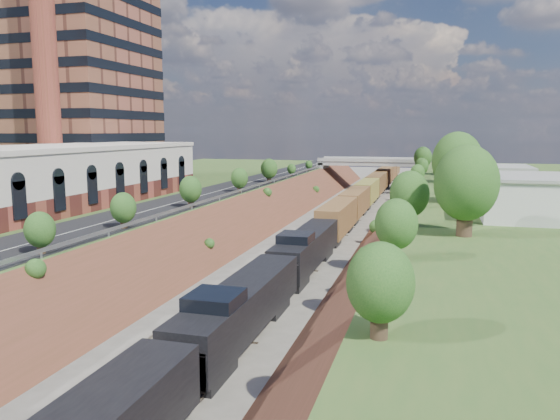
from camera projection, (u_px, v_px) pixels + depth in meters
The scene contains 14 objects.
platform_left at pixel (91, 209), 78.41m from camera, with size 44.00×180.00×5.00m, color #385D26.
embankment_left at pixel (234, 234), 72.83m from camera, with size 7.07×180.00×7.07m, color brown.
embankment_right at pixel (403, 243), 66.88m from camera, with size 7.07×180.00×7.07m, color brown.
rail_left_track at pixel (295, 237), 70.54m from camera, with size 1.58×180.00×0.18m, color gray.
rail_right_track at pixel (335, 239), 69.14m from camera, with size 1.58×180.00×0.18m, color gray.
road at pixel (202, 196), 73.31m from camera, with size 8.00×180.00×0.10m, color black.
guardrail at pixel (230, 193), 71.94m from camera, with size 0.10×171.00×0.70m.
highrise_tower at pixel (67, 11), 88.41m from camera, with size 22.00×22.00×53.90m.
smokestack at pixel (44, 45), 72.16m from camera, with size 3.20×3.20×40.00m, color brown.
overpass at pixel (371, 168), 128.16m from camera, with size 24.50×8.30×7.40m.
white_building_near at pixel (527, 198), 54.87m from camera, with size 9.00×12.00×4.00m, color silver.
white_building_far at pixel (498, 181), 75.98m from camera, with size 8.00×10.00×3.60m, color silver.
tree_right_large at pixel (466, 184), 44.86m from camera, with size 5.25×5.25×7.61m.
freight_train at pixel (361, 197), 92.13m from camera, with size 2.99×168.30×4.55m.
Camera 1 is at (14.43, -7.20, 13.74)m, focal length 35.00 mm.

